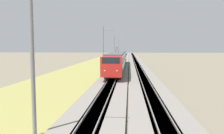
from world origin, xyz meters
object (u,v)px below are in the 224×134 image
at_px(passenger_train, 119,59).
at_px(catenary_mast_far, 114,49).
at_px(catenary_mast_distant, 119,48).
at_px(catenary_mast_mid, 103,49).
at_px(catenary_mast_near, 33,56).

distance_m(passenger_train, catenary_mast_far, 24.87).
bearing_deg(catenary_mast_distant, catenary_mast_mid, 180.00).
bearing_deg(catenary_mast_mid, passenger_train, -21.81).
height_order(passenger_train, catenary_mast_far, catenary_mast_far).
bearing_deg(catenary_mast_far, catenary_mast_distant, -0.00).
height_order(catenary_mast_mid, catenary_mast_far, catenary_mast_mid).
xyz_separation_m(catenary_mast_near, catenary_mast_mid, (31.28, 0.00, 0.19)).
bearing_deg(catenary_mast_mid, catenary_mast_distant, -0.00).
relative_size(passenger_train, catenary_mast_near, 4.69).
xyz_separation_m(passenger_train, catenary_mast_mid, (-6.64, 2.66, 2.35)).
relative_size(passenger_train, catenary_mast_mid, 4.50).
bearing_deg(catenary_mast_mid, catenary_mast_far, -0.00).
bearing_deg(catenary_mast_near, catenary_mast_distant, -0.00).
relative_size(catenary_mast_near, catenary_mast_distant, 1.02).
bearing_deg(catenary_mast_near, passenger_train, -4.01).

